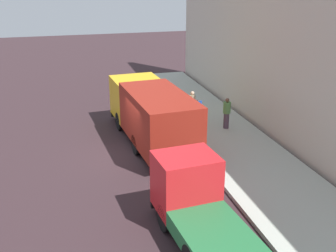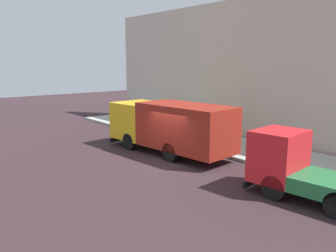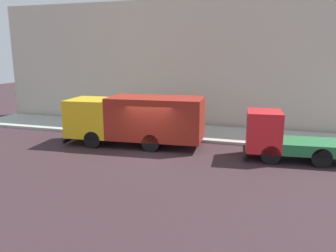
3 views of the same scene
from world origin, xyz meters
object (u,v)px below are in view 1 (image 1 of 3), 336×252
at_px(pedestrian_standing, 192,105).
at_px(small_flatbed_truck, 198,206).
at_px(pedestrian_walking, 227,113).
at_px(large_utility_truck, 151,112).
at_px(street_sign_post, 197,117).
at_px(traffic_cone_orange, 184,111).

bearing_deg(pedestrian_standing, small_flatbed_truck, 52.78).
xyz_separation_m(small_flatbed_truck, pedestrian_walking, (4.60, 8.56, -0.08)).
bearing_deg(large_utility_truck, small_flatbed_truck, -96.93).
height_order(large_utility_truck, street_sign_post, large_utility_truck).
bearing_deg(street_sign_post, large_utility_truck, 152.09).
bearing_deg(pedestrian_standing, large_utility_truck, 15.44).
xyz_separation_m(large_utility_truck, pedestrian_walking, (4.23, 0.38, -0.55)).
xyz_separation_m(traffic_cone_orange, street_sign_post, (-0.56, -3.96, 0.99)).
relative_size(small_flatbed_truck, traffic_cone_orange, 8.23).
bearing_deg(pedestrian_walking, pedestrian_standing, 124.65).
relative_size(pedestrian_walking, traffic_cone_orange, 2.52).
bearing_deg(street_sign_post, small_flatbed_truck, -108.83).
height_order(large_utility_truck, small_flatbed_truck, large_utility_truck).
bearing_deg(large_utility_truck, traffic_cone_orange, 43.52).
relative_size(pedestrian_standing, traffic_cone_orange, 2.58).
xyz_separation_m(pedestrian_walking, traffic_cone_orange, (-1.62, 2.50, -0.55)).
relative_size(pedestrian_walking, pedestrian_standing, 0.98).
distance_m(small_flatbed_truck, pedestrian_walking, 9.71).
xyz_separation_m(large_utility_truck, small_flatbed_truck, (-0.37, -8.17, -0.48)).
relative_size(small_flatbed_truck, pedestrian_standing, 3.19).
relative_size(traffic_cone_orange, street_sign_post, 0.30).
distance_m(pedestrian_walking, traffic_cone_orange, 3.03).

